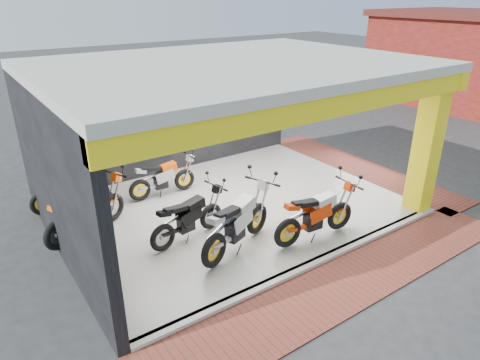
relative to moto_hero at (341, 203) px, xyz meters
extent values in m
plane|color=#2D2D30|center=(-1.27, 0.42, -0.79)|extent=(80.00, 80.00, 0.00)
cube|color=beige|center=(-1.27, 2.42, -0.74)|extent=(8.00, 6.00, 0.10)
cube|color=beige|center=(-1.27, 2.42, 2.81)|extent=(8.40, 6.40, 0.20)
cube|color=black|center=(-1.27, 5.52, 0.96)|extent=(8.20, 0.20, 3.50)
cube|color=black|center=(-5.37, 2.42, 0.96)|extent=(0.20, 6.20, 3.50)
cube|color=yellow|center=(2.48, -0.33, 0.96)|extent=(0.50, 0.50, 3.50)
cube|color=yellow|center=(-1.27, -0.58, 2.51)|extent=(8.40, 0.30, 0.40)
cube|color=yellow|center=(2.73, 2.42, 2.51)|extent=(0.30, 6.40, 0.40)
cube|color=beige|center=(-1.27, -0.60, -0.74)|extent=(8.00, 0.20, 0.10)
cube|color=maroon|center=(-1.27, -1.38, -0.77)|extent=(9.00, 1.40, 0.03)
cube|color=maroon|center=(3.53, 2.42, -0.77)|extent=(1.40, 7.00, 0.03)
cube|color=#3F1E14|center=(11.71, 4.92, 0.31)|extent=(0.06, 1.00, 2.20)
camera|label=1|loc=(-6.72, -5.69, 4.32)|focal=32.00mm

